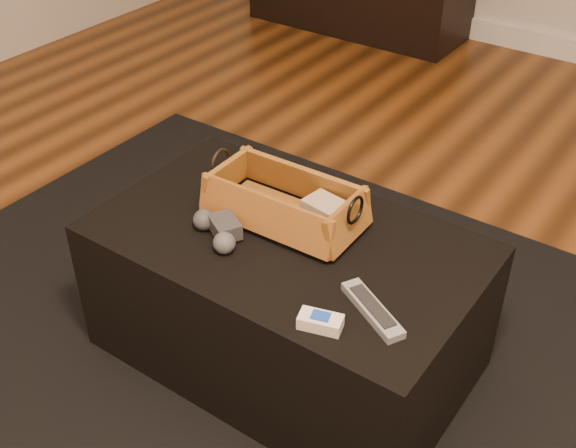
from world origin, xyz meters
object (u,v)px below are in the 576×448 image
Objects in this scene: game_controller at (218,229)px; silver_remote at (372,309)px; cream_gadget at (320,322)px; wicker_basket at (285,204)px; tv_remote at (275,212)px; ottoman at (286,298)px.

game_controller is 0.46m from silver_remote.
game_controller is 1.71× the size of cream_gadget.
game_controller reaches higher than cream_gadget.
wicker_basket is at bearing 61.82° from game_controller.
wicker_basket reaches higher than cream_gadget.
wicker_basket is at bearing 136.21° from cream_gadget.
tv_remote is 1.22× the size of game_controller.
wicker_basket reaches higher than silver_remote.
ottoman is 4.52× the size of tv_remote.
silver_remote reaches higher than ottoman.
ottoman is 0.41m from cream_gadget.
silver_remote is 0.13m from cream_gadget.
cream_gadget is at bearing -123.95° from silver_remote.
wicker_basket is at bearing 128.30° from ottoman.
ottoman is at bearing -51.70° from wicker_basket.
cream_gadget is (0.30, -0.29, -0.03)m from wicker_basket.
game_controller reaches higher than tv_remote.
silver_remote is at bearing -20.85° from ottoman.
silver_remote is at bearing -26.33° from wicker_basket.
wicker_basket reaches higher than game_controller.
ottoman is at bearing 159.15° from silver_remote.
ottoman is 2.34× the size of wicker_basket.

